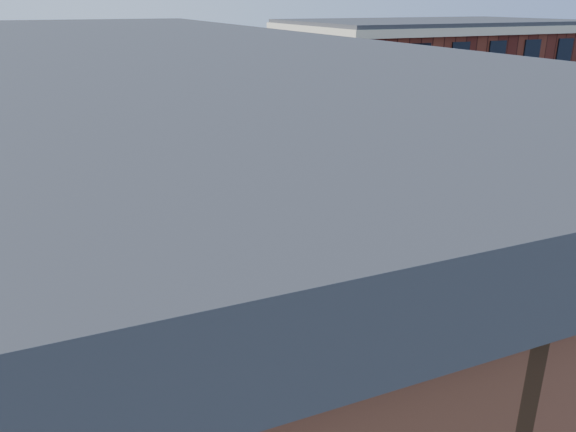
% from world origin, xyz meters
% --- Properties ---
extents(ground, '(120.00, 120.00, 0.00)m').
position_xyz_m(ground, '(0.00, 0.00, 0.00)').
color(ground, black).
rests_on(ground, ground).
extents(sidewalk_ne, '(30.00, 30.00, 0.15)m').
position_xyz_m(sidewalk_ne, '(21.00, 21.00, 0.07)').
color(sidewalk_ne, gray).
rests_on(sidewalk_ne, ground).
extents(building_ne, '(25.00, 16.00, 12.00)m').
position_xyz_m(building_ne, '(20.50, 16.00, 6.00)').
color(building_ne, '#3F140F').
rests_on(building_ne, ground).
extents(tree_near, '(2.69, 2.69, 4.49)m').
position_xyz_m(tree_near, '(7.56, 9.98, 3.16)').
color(tree_near, black).
rests_on(tree_near, ground).
extents(tree_far, '(2.43, 2.43, 4.07)m').
position_xyz_m(tree_far, '(7.56, 15.98, 2.87)').
color(tree_far, black).
rests_on(tree_far, ground).
extents(signal_pole, '(1.29, 1.24, 4.60)m').
position_xyz_m(signal_pole, '(-6.72, -6.68, 2.86)').
color(signal_pole, black).
rests_on(signal_pole, ground).
extents(box_truck, '(8.37, 3.15, 3.72)m').
position_xyz_m(box_truck, '(12.33, -4.65, 1.93)').
color(box_truck, silver).
rests_on(box_truck, ground).
extents(traffic_cone, '(0.38, 0.38, 0.65)m').
position_xyz_m(traffic_cone, '(-5.70, -2.85, 0.31)').
color(traffic_cone, '#E9490A').
rests_on(traffic_cone, ground).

